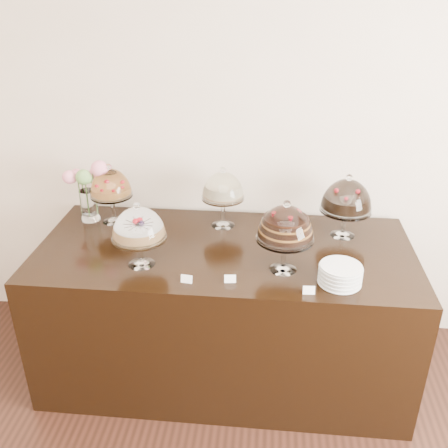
# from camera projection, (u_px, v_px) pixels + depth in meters

# --- Properties ---
(wall_back) EXTENTS (5.00, 0.04, 3.00)m
(wall_back) POSITION_uv_depth(u_px,v_px,m) (282.00, 123.00, 3.12)
(wall_back) COLOR beige
(wall_back) RESTS_ON ground
(display_counter) EXTENTS (2.20, 1.00, 0.90)m
(display_counter) POSITION_uv_depth(u_px,v_px,m) (225.00, 310.00, 3.12)
(display_counter) COLOR black
(display_counter) RESTS_ON ground
(cake_stand_sugar_sponge) EXTENTS (0.30, 0.30, 0.37)m
(cake_stand_sugar_sponge) POSITION_uv_depth(u_px,v_px,m) (139.00, 227.00, 2.65)
(cake_stand_sugar_sponge) COLOR white
(cake_stand_sugar_sponge) RESTS_ON display_counter
(cake_stand_choco_layer) EXTENTS (0.31, 0.31, 0.41)m
(cake_stand_choco_layer) POSITION_uv_depth(u_px,v_px,m) (286.00, 226.00, 2.59)
(cake_stand_choco_layer) COLOR white
(cake_stand_choco_layer) RESTS_ON display_counter
(cake_stand_cheesecake) EXTENTS (0.27, 0.27, 0.39)m
(cake_stand_cheesecake) POSITION_uv_depth(u_px,v_px,m) (223.00, 188.00, 3.07)
(cake_stand_cheesecake) COLOR white
(cake_stand_cheesecake) RESTS_ON display_counter
(cake_stand_dark_choco) EXTENTS (0.31, 0.31, 0.40)m
(cake_stand_dark_choco) POSITION_uv_depth(u_px,v_px,m) (347.00, 198.00, 2.95)
(cake_stand_dark_choco) COLOR white
(cake_stand_dark_choco) RESTS_ON display_counter
(cake_stand_fruit_tart) EXTENTS (0.27, 0.27, 0.39)m
(cake_stand_fruit_tart) POSITION_uv_depth(u_px,v_px,m) (111.00, 186.00, 3.13)
(cake_stand_fruit_tart) COLOR white
(cake_stand_fruit_tart) RESTS_ON display_counter
(flower_vase) EXTENTS (0.29, 0.26, 0.41)m
(flower_vase) POSITION_uv_depth(u_px,v_px,m) (88.00, 186.00, 3.16)
(flower_vase) COLOR white
(flower_vase) RESTS_ON display_counter
(plate_stack) EXTENTS (0.22, 0.22, 0.10)m
(plate_stack) POSITION_uv_depth(u_px,v_px,m) (340.00, 275.00, 2.56)
(plate_stack) COLOR silver
(plate_stack) RESTS_ON display_counter
(price_card_left) EXTENTS (0.06, 0.02, 0.04)m
(price_card_left) POSITION_uv_depth(u_px,v_px,m) (187.00, 279.00, 2.58)
(price_card_left) COLOR white
(price_card_left) RESTS_ON display_counter
(price_card_right) EXTENTS (0.06, 0.02, 0.04)m
(price_card_right) POSITION_uv_depth(u_px,v_px,m) (309.00, 290.00, 2.49)
(price_card_right) COLOR white
(price_card_right) RESTS_ON display_counter
(price_card_extra) EXTENTS (0.06, 0.02, 0.04)m
(price_card_extra) POSITION_uv_depth(u_px,v_px,m) (230.00, 279.00, 2.58)
(price_card_extra) COLOR white
(price_card_extra) RESTS_ON display_counter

